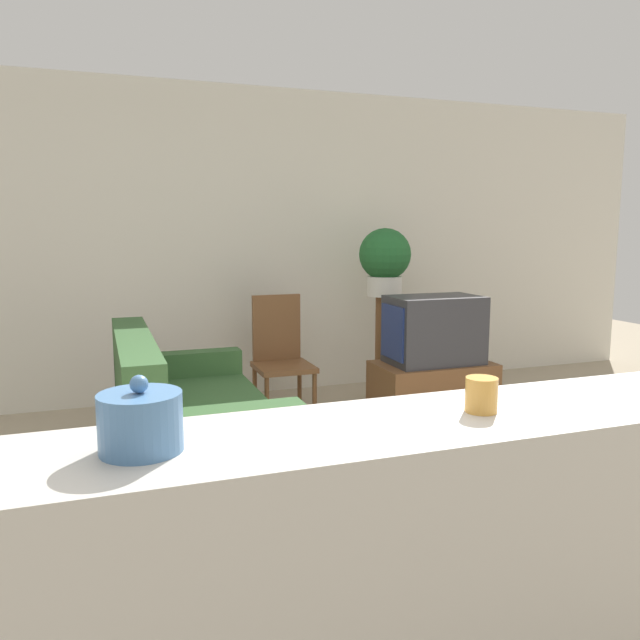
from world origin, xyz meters
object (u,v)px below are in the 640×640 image
wooden_chair (281,353)px  potted_plant (385,259)px  television (433,330)px  decorative_bowl (141,422)px  couch (188,429)px

wooden_chair → potted_plant: size_ratio=1.64×
television → wooden_chair: 1.22m
potted_plant → decorative_bowl: (-2.26, -3.50, -0.16)m
television → decorative_bowl: size_ratio=3.87×
couch → potted_plant: potted_plant is taller
television → decorative_bowl: bearing=-130.2°
television → decorative_bowl: decorative_bowl is taller
couch → decorative_bowl: 2.40m
television → couch: bearing=-165.0°
couch → potted_plant: bearing=33.7°
potted_plant → television: bearing=-84.7°
wooden_chair → decorative_bowl: size_ratio=5.23×
television → wooden_chair: size_ratio=0.74×
couch → television: size_ratio=2.26×
potted_plant → decorative_bowl: potted_plant is taller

